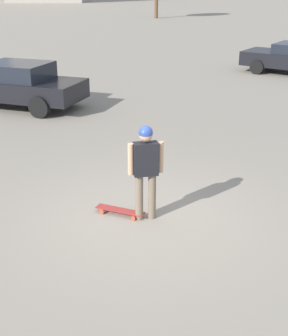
% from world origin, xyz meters
% --- Properties ---
extents(ground_plane, '(220.00, 220.00, 0.00)m').
position_xyz_m(ground_plane, '(0.00, 0.00, 0.00)').
color(ground_plane, gray).
extents(person, '(0.59, 0.28, 1.68)m').
position_xyz_m(person, '(0.00, 0.00, 1.01)').
color(person, '#7A6B56').
rests_on(person, ground_plane).
extents(skateboard, '(0.90, 0.52, 0.09)m').
position_xyz_m(skateboard, '(-0.45, 0.14, 0.07)').
color(skateboard, '#A5332D').
rests_on(skateboard, ground_plane).
extents(car_parked_near, '(4.69, 3.09, 1.43)m').
position_xyz_m(car_parked_near, '(-4.10, 7.59, 0.74)').
color(car_parked_near, black).
rests_on(car_parked_near, ground_plane).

